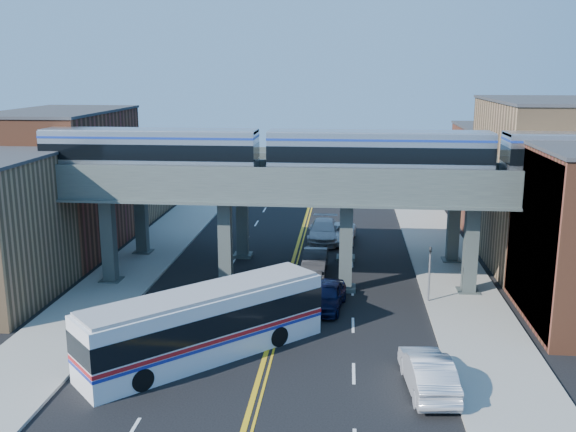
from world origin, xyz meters
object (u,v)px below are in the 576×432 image
(car_lane_c, at_px, (340,233))
(car_lane_d, at_px, (323,231))
(traffic_signal, at_px, (430,268))
(car_lane_a, at_px, (327,296))
(stop_sign, at_px, (282,288))
(car_lane_b, at_px, (315,261))
(transit_train, at_px, (379,154))
(car_parked_curb, at_px, (428,372))
(transit_bus, at_px, (205,324))

(car_lane_c, relative_size, car_lane_d, 0.87)
(traffic_signal, bearing_deg, car_lane_a, -166.93)
(stop_sign, relative_size, car_lane_b, 0.54)
(transit_train, distance_m, car_lane_d, 15.22)
(car_lane_c, xyz_separation_m, car_lane_d, (-1.42, -0.06, 0.15))
(traffic_signal, bearing_deg, transit_train, 148.54)
(transit_train, height_order, stop_sign, transit_train)
(transit_train, xyz_separation_m, car_lane_c, (-2.43, 12.27, -8.38))
(car_parked_curb, bearing_deg, car_lane_a, -69.10)
(transit_bus, relative_size, car_lane_a, 2.43)
(car_lane_a, bearing_deg, car_parked_curb, -55.73)
(car_lane_c, bearing_deg, car_lane_a, -88.29)
(car_lane_a, bearing_deg, car_lane_c, 95.81)
(transit_train, distance_m, traffic_signal, 7.82)
(car_lane_a, bearing_deg, traffic_signal, 20.93)
(stop_sign, relative_size, car_lane_a, 0.56)
(stop_sign, distance_m, car_lane_c, 17.60)
(transit_bus, relative_size, car_lane_c, 2.15)
(transit_bus, bearing_deg, traffic_signal, -7.94)
(car_parked_curb, bearing_deg, traffic_signal, -102.41)
(stop_sign, relative_size, traffic_signal, 0.64)
(car_lane_d, bearing_deg, traffic_signal, -62.48)
(car_lane_d, height_order, car_parked_curb, car_lane_d)
(transit_train, bearing_deg, car_lane_c, 101.18)
(car_lane_b, relative_size, car_lane_d, 0.79)
(transit_train, xyz_separation_m, transit_bus, (-8.95, -10.75, -7.39))
(car_lane_b, xyz_separation_m, car_parked_curb, (6.03, -16.94, 0.08))
(traffic_signal, relative_size, car_lane_d, 0.67)
(stop_sign, distance_m, car_lane_a, 3.21)
(transit_bus, bearing_deg, car_lane_b, 27.95)
(stop_sign, bearing_deg, car_parked_curb, -47.78)
(transit_train, height_order, car_lane_b, transit_train)
(traffic_signal, distance_m, transit_bus, 15.04)
(traffic_signal, height_order, car_lane_c, traffic_signal)
(car_lane_c, height_order, car_parked_curb, car_parked_curb)
(car_lane_d, distance_m, car_parked_curb, 26.16)
(stop_sign, distance_m, traffic_signal, 9.41)
(stop_sign, bearing_deg, transit_bus, -119.99)
(stop_sign, xyz_separation_m, car_parked_curb, (7.53, -8.30, -0.88))
(car_lane_d, bearing_deg, car_lane_a, -85.93)
(car_parked_curb, bearing_deg, car_lane_b, -75.91)
(transit_bus, distance_m, car_lane_a, 9.47)
(stop_sign, bearing_deg, car_lane_a, 30.35)
(car_lane_d, bearing_deg, transit_bus, -101.59)
(traffic_signal, bearing_deg, stop_sign, -161.37)
(traffic_signal, distance_m, car_parked_curb, 11.47)
(traffic_signal, height_order, car_parked_curb, traffic_signal)
(stop_sign, bearing_deg, traffic_signal, 18.63)
(stop_sign, height_order, car_lane_b, stop_sign)
(transit_bus, height_order, car_lane_c, transit_bus)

